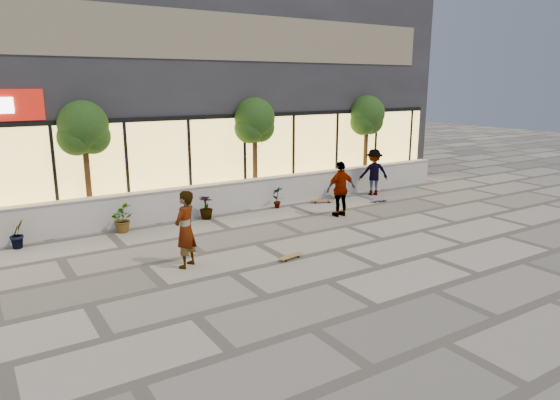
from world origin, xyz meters
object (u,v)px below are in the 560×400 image
skater_right_far (374,172)px  skater_right_near (341,189)px  tree_east (367,118)px  skater_center (185,229)px  tree_midwest (84,131)px  skateboard_center (291,256)px  skateboard_right_near (322,201)px  skateboard_right_far (380,200)px  tree_mideast (255,123)px

skater_right_far → skater_right_near: bearing=53.5°
tree_east → skater_center: size_ratio=2.05×
tree_midwest → skater_right_near: tree_midwest is taller
skater_right_near → skateboard_center: skater_right_near is taller
tree_east → skater_right_far: tree_east is taller
skater_right_near → skateboard_right_near: bearing=-104.5°
tree_east → skateboard_right_far: 4.15m
tree_midwest → tree_east: 11.50m
tree_midwest → skateboard_right_near: bearing=-10.6°
skater_right_far → skateboard_right_far: size_ratio=2.41×
tree_mideast → skateboard_right_near: 3.85m
skater_center → skateboard_right_far: skater_center is taller
tree_midwest → tree_mideast: (6.00, 0.00, 0.00)m
tree_east → skater_center: 11.72m
tree_midwest → tree_east: bearing=0.0°
tree_east → skater_center: bearing=-153.8°
skater_right_near → skateboard_center: (-3.81, -2.66, -0.87)m
skateboard_right_near → tree_mideast: bearing=166.9°
tree_midwest → skater_right_near: 8.38m
tree_midwest → skater_right_near: size_ratio=2.08×
skater_right_far → skater_center: bearing=44.1°
skateboard_center → skater_right_far: bearing=22.4°
skater_right_near → skateboard_center: size_ratio=2.53×
skateboard_center → skateboard_right_far: bearing=18.0°
tree_east → skater_right_near: (-4.10, -3.36, -2.04)m
tree_mideast → skateboard_right_far: tree_mideast is taller
tree_midwest → skateboard_right_far: tree_midwest is taller
tree_midwest → skateboard_right_far: bearing=-14.3°
skater_right_near → tree_mideast: bearing=-63.1°
skater_right_near → skateboard_right_near: size_ratio=2.17×
tree_east → skateboard_right_near: bearing=-156.6°
skater_center → skateboard_right_near: (6.90, 3.59, -0.87)m
tree_midwest → skateboard_center: size_ratio=5.26×
tree_mideast → tree_east: bearing=0.0°
skateboard_right_far → tree_east: bearing=65.2°
skateboard_right_near → tree_midwest: bearing=-167.3°
tree_midwest → skater_right_far: size_ratio=2.11×
tree_mideast → skater_right_far: (4.64, -1.47, -2.06)m
tree_midwest → skater_right_near: bearing=-24.4°
tree_mideast → skater_center: bearing=-133.7°
tree_midwest → skater_center: bearing=-77.3°
tree_mideast → skateboard_right_far: size_ratio=5.09×
tree_mideast → skateboard_right_far: bearing=-32.5°
tree_midwest → tree_mideast: bearing=0.0°
tree_mideast → tree_east: 5.50m
tree_midwest → skateboard_right_far: 10.72m
skater_right_near → skateboard_center: bearing=39.3°
tree_midwest → skater_center: size_ratio=2.05×
tree_east → skater_right_far: 2.67m
tree_mideast → skater_right_far: 5.29m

